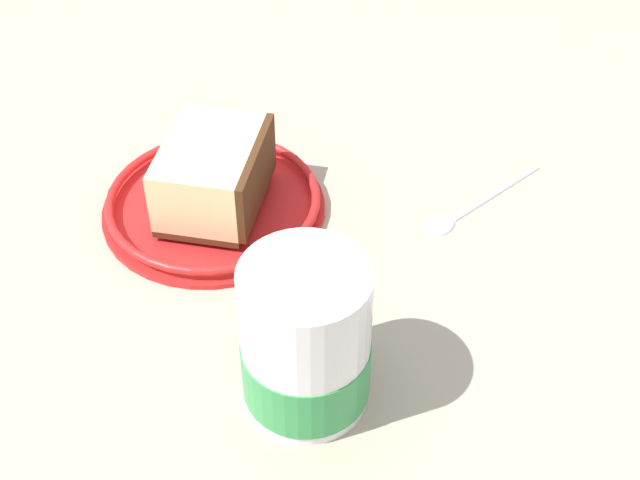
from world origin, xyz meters
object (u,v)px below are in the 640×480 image
cake_slice (214,174)px  tea_mug (305,344)px  small_plate (214,203)px  teaspoon (460,211)px

cake_slice → tea_mug: 19.44cm
small_plate → tea_mug: size_ratio=1.61×
tea_mug → teaspoon: bearing=39.4°
small_plate → cake_slice: 2.97cm
cake_slice → tea_mug: size_ratio=1.10×
small_plate → tea_mug: bearing=-83.7°
teaspoon → cake_slice: bearing=162.5°
cake_slice → teaspoon: cake_slice is taller
small_plate → cake_slice: size_ratio=1.47×
teaspoon → small_plate: bearing=162.4°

